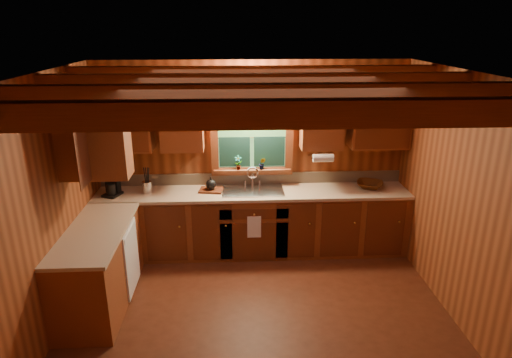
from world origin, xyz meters
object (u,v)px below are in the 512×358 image
Objects in this scene: sink at (253,194)px; cutting_board at (211,190)px; wicker_basket at (370,185)px; coffee_maker at (112,183)px.

sink reaches higher than cutting_board.
cutting_board is 0.87× the size of wicker_basket.
coffee_maker reaches higher than wicker_basket.
cutting_board is (-0.56, 0.01, 0.06)m from sink.
sink is at bearing -178.87° from wicker_basket.
sink is at bearing 22.73° from coffee_maker.
sink is 2.64× the size of cutting_board.
wicker_basket is at bearing 1.13° from sink.
sink is 0.57m from cutting_board.
coffee_maker is (-1.85, -0.05, 0.21)m from sink.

